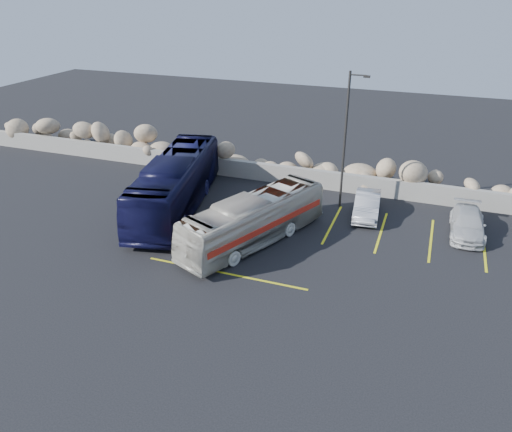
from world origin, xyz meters
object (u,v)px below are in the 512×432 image
(lamppost, at_px, (346,138))
(car_b, at_px, (367,205))
(car_c, at_px, (468,224))
(vintage_bus, at_px, (254,220))
(tour_coach, at_px, (176,183))

(lamppost, height_order, car_b, lamppost)
(car_c, bearing_deg, vintage_bus, -156.71)
(tour_coach, bearing_deg, lamppost, 8.85)
(car_b, bearing_deg, car_c, -10.24)
(lamppost, xyz_separation_m, car_c, (7.06, -1.15, -3.68))
(lamppost, relative_size, tour_coach, 0.70)
(tour_coach, bearing_deg, vintage_bus, -34.66)
(vintage_bus, xyz_separation_m, tour_coach, (-5.79, 2.39, 0.33))
(lamppost, bearing_deg, car_b, -22.59)
(vintage_bus, distance_m, car_b, 7.28)
(tour_coach, height_order, car_b, tour_coach)
(lamppost, relative_size, vintage_bus, 0.88)
(vintage_bus, height_order, tour_coach, tour_coach)
(car_b, bearing_deg, vintage_bus, -139.10)
(vintage_bus, relative_size, tour_coach, 0.80)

